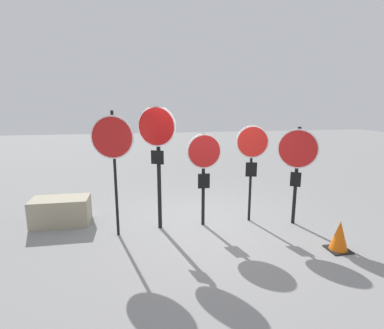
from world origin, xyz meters
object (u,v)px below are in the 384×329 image
Objects in this scene: stop_sign_0 at (113,145)px; stop_sign_2 at (204,161)px; stop_sign_1 at (157,144)px; traffic_cone_0 at (339,236)px; stop_sign_3 at (252,152)px; stop_sign_4 at (297,157)px; storage_crate at (61,211)px.

stop_sign_2 is (1.78, 0.21, -0.41)m from stop_sign_0.
stop_sign_1 is 4.59× the size of traffic_cone_0.
stop_sign_3 reaches higher than stop_sign_4.
stop_sign_3 is 2.30m from traffic_cone_0.
storage_crate is (-4.95, 0.89, -1.18)m from stop_sign_4.
storage_crate is at bearing -155.47° from stop_sign_4.
traffic_cone_0 is at bearing -4.34° from stop_sign_0.
stop_sign_1 reaches higher than traffic_cone_0.
stop_sign_1 reaches higher than stop_sign_4.
traffic_cone_0 is at bearing -22.37° from storage_crate.
stop_sign_4 is at bearing 21.07° from stop_sign_1.
stop_sign_4 is 1.78× the size of storage_crate.
stop_sign_3 reaches higher than traffic_cone_0.
stop_sign_4 is 5.17m from storage_crate.
stop_sign_2 is 3.59× the size of traffic_cone_0.
stop_sign_2 is at bearing 145.06° from traffic_cone_0.
stop_sign_0 reaches higher than traffic_cone_0.
stop_sign_0 is at bearing -34.04° from storage_crate.
storage_crate is (-1.23, 0.83, -1.53)m from stop_sign_0.
stop_sign_2 is 3.28m from storage_crate.
stop_sign_4 is 3.81× the size of traffic_cone_0.
stop_sign_1 is 2.90m from stop_sign_4.
stop_sign_4 is (3.71, -0.05, -0.35)m from stop_sign_0.
stop_sign_1 is (0.84, 0.21, -0.03)m from stop_sign_0.
stop_sign_3 reaches higher than storage_crate.
stop_sign_1 is 2.01m from stop_sign_3.
traffic_cone_0 is (1.09, -1.55, -1.30)m from stop_sign_3.
storage_crate reaches higher than traffic_cone_0.
stop_sign_4 is at bearing 99.88° from traffic_cone_0.
stop_sign_0 reaches higher than stop_sign_4.
stop_sign_4 is (0.88, -0.31, -0.10)m from stop_sign_3.
stop_sign_1 is at bearing -16.79° from storage_crate.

